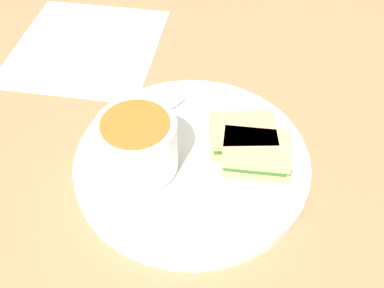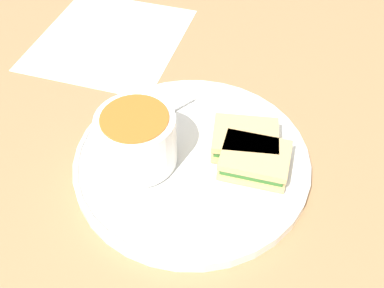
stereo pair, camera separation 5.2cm
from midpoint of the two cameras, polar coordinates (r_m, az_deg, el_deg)
ground_plane at (r=0.60m, az=2.50°, el=-2.86°), size 2.40×2.40×0.00m
plate at (r=0.59m, az=2.53°, el=-2.16°), size 0.31×0.31×0.02m
soup_bowl at (r=0.55m, az=-4.32°, el=0.52°), size 0.10×0.10×0.07m
spoon at (r=0.62m, az=-3.70°, el=2.42°), size 0.09×0.09×0.01m
sandwich_half_near at (r=0.57m, az=10.61°, el=-2.16°), size 0.09×0.08×0.03m
sandwich_half_far at (r=0.59m, az=9.30°, el=0.37°), size 0.08×0.07×0.03m
menu_sheet at (r=0.82m, az=-8.55°, el=13.03°), size 0.29×0.30×0.00m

